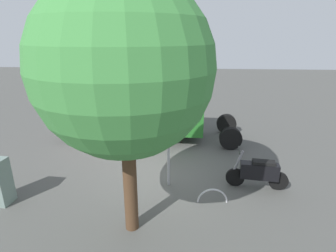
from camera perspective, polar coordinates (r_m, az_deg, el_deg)
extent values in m
plane|color=#4A4A47|center=(8.88, -2.24, -10.68)|extent=(60.00, 60.00, 0.00)
cylinder|color=black|center=(11.41, -10.90, -1.64)|extent=(0.91, 0.29, 0.90)
cylinder|color=black|center=(13.13, -8.47, 1.23)|extent=(0.91, 0.29, 0.90)
cylinder|color=black|center=(10.98, 13.22, -2.62)|extent=(0.91, 0.29, 0.90)
cylinder|color=black|center=(12.76, 12.36, 0.47)|extent=(0.91, 0.29, 0.90)
cube|color=silver|center=(12.05, -11.74, 5.37)|extent=(4.29, 2.39, 2.40)
cube|color=#216222|center=(11.53, 3.16, 3.86)|extent=(1.89, 2.18, 1.90)
cube|color=black|center=(11.39, 3.22, 6.78)|extent=(1.91, 2.02, 0.60)
cylinder|color=black|center=(8.51, 14.12, -10.53)|extent=(0.57, 0.16, 0.56)
cylinder|color=black|center=(8.70, 22.49, -10.79)|extent=(0.57, 0.16, 0.56)
cube|color=black|center=(8.46, 18.88, -9.04)|extent=(1.13, 0.44, 0.48)
cube|color=black|center=(8.36, 19.76, -7.43)|extent=(0.67, 0.35, 0.12)
cylinder|color=slate|center=(8.26, 14.77, -7.21)|extent=(0.29, 0.10, 0.69)
cylinder|color=black|center=(8.12, 14.97, -4.99)|extent=(0.10, 0.55, 0.04)
cylinder|color=#9E9EA3|center=(7.82, 0.10, -3.75)|extent=(0.08, 0.08, 2.73)
cylinder|color=red|center=(7.43, 0.09, 4.59)|extent=(0.71, 0.32, 0.76)
cube|color=yellow|center=(7.62, 0.09, -0.09)|extent=(0.33, 0.33, 0.44)
cylinder|color=#47301E|center=(6.20, -8.12, -11.60)|extent=(0.31, 0.31, 2.50)
sphere|color=#397F3A|center=(5.39, -9.36, 12.07)|extent=(3.59, 3.59, 3.59)
torus|color=#B7B7BC|center=(7.76, 9.41, -15.73)|extent=(0.85, 0.11, 0.85)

